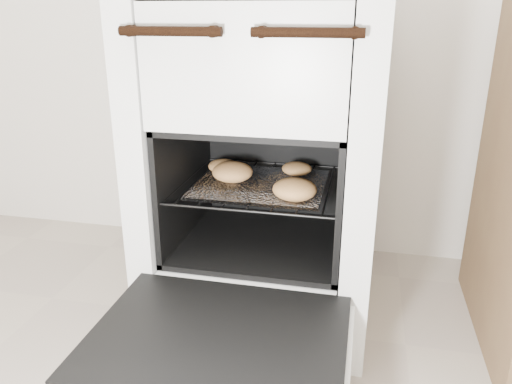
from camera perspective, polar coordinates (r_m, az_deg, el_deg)
stove at (r=1.33m, az=1.30°, el=3.91°), size 0.57×0.63×0.87m
oven_door at (r=1.01m, az=-4.37°, el=-16.72°), size 0.51×0.40×0.04m
oven_rack at (r=1.29m, az=0.73°, el=0.91°), size 0.41×0.40×0.01m
foil_sheet at (r=1.27m, az=0.56°, el=0.87°), size 0.32×0.28×0.01m
baked_rolls at (r=1.25m, az=0.50°, el=1.85°), size 0.33×0.29×0.05m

